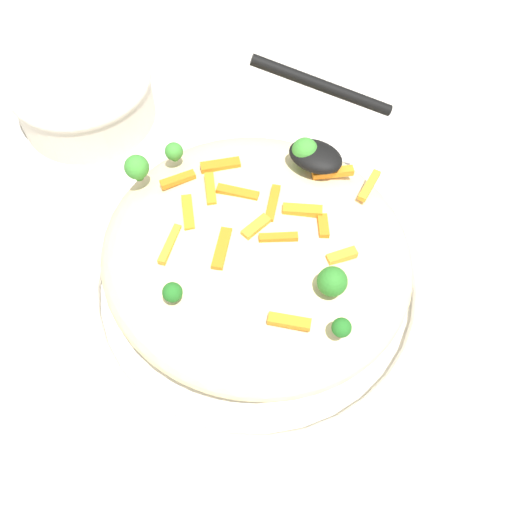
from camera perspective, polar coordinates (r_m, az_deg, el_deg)
The scene contains 27 objects.
ground_plane at distance 0.63m, azimuth 0.00°, elevation -3.59°, with size 2.40×2.40×0.00m, color beige.
serving_bowl at distance 0.61m, azimuth 0.00°, elevation -2.59°, with size 0.37×0.37×0.04m.
pasta_mound at distance 0.56m, azimuth 0.00°, elevation 0.30°, with size 0.31×0.30×0.09m, color beige.
carrot_piece_0 at distance 0.55m, azimuth -1.88°, elevation 6.48°, with size 0.04×0.01×0.01m, color orange.
carrot_piece_1 at distance 0.55m, azimuth -4.65°, elevation 6.74°, with size 0.04×0.01×0.01m, color orange.
carrot_piece_2 at distance 0.52m, azimuth -0.05°, elevation 2.94°, with size 0.03×0.01×0.01m, color orange.
carrot_piece_3 at distance 0.54m, azimuth -6.92°, elevation 4.38°, with size 0.04×0.01×0.01m, color orange.
carrot_piece_4 at distance 0.57m, azimuth 11.47°, elevation 7.06°, with size 0.04×0.01×0.01m, color orange.
carrot_piece_5 at distance 0.57m, azimuth -7.97°, elevation 7.73°, with size 0.04×0.01×0.01m, color orange.
carrot_piece_6 at distance 0.53m, azimuth 4.74°, elevation 4.68°, with size 0.04×0.01×0.01m, color orange.
carrot_piece_7 at distance 0.51m, azimuth 8.73°, elevation 0.01°, with size 0.03×0.01×0.01m, color orange.
carrot_piece_8 at distance 0.54m, azimuth 1.77°, elevation 5.38°, with size 0.04×0.01×0.01m, color orange.
carrot_piece_9 at distance 0.48m, azimuth 3.42°, elevation -6.68°, with size 0.04×0.01×0.01m, color orange.
carrot_piece_10 at distance 0.57m, azimuth 7.84°, elevation 8.44°, with size 0.04×0.01×0.01m, color orange.
carrot_piece_11 at distance 0.53m, azimuth 6.87°, elevation 3.07°, with size 0.02×0.01×0.01m, color orange.
carrot_piece_12 at distance 0.58m, azimuth -3.64°, elevation 9.24°, with size 0.04×0.01×0.01m, color orange.
carrot_piece_13 at distance 0.51m, azimuth -3.50°, elevation 0.80°, with size 0.04×0.01×0.01m, color orange.
carrot_piece_14 at distance 0.52m, azimuth -8.77°, elevation 1.20°, with size 0.04×0.01×0.01m, color orange.
carrot_piece_15 at distance 0.51m, azimuth 2.35°, elevation 2.00°, with size 0.04×0.01×0.01m, color orange.
broccoli_floret_0 at distance 0.57m, azimuth 5.37°, elevation 10.41°, with size 0.03×0.03×0.03m.
broccoli_floret_1 at distance 0.57m, azimuth -12.28°, elevation 8.55°, with size 0.02×0.02×0.03m.
broccoli_floret_2 at distance 0.58m, azimuth -8.36°, elevation 10.47°, with size 0.02×0.02×0.02m.
broccoli_floret_3 at distance 0.49m, azimuth 7.77°, elevation -2.61°, with size 0.03×0.03×0.03m.
broccoli_floret_4 at distance 0.49m, azimuth -8.51°, elevation -3.69°, with size 0.02×0.02×0.02m.
broccoli_floret_5 at distance 0.47m, azimuth 8.70°, elevation -7.24°, with size 0.02×0.02×0.02m.
serving_spoon at distance 0.58m, azimuth 6.35°, elevation 12.57°, with size 0.14×0.12×0.07m.
companion_bowl at distance 0.80m, azimuth -17.18°, elevation 15.56°, with size 0.19×0.19×0.07m.
Camera 1 is at (0.15, -0.26, 0.55)m, focal length 39.26 mm.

